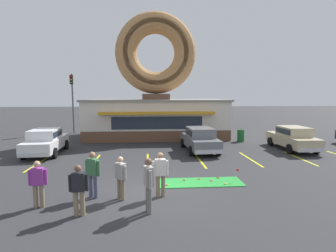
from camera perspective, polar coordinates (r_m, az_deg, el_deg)
The scene contains 28 objects.
ground_plane at distance 10.31m, azimuth -4.90°, elevation -14.47°, with size 160.00×160.00×0.00m, color #2D2D30.
donut_shop_building at distance 23.57m, azimuth -2.64°, elevation 6.72°, with size 12.30×6.75×10.96m.
putting_mat at distance 11.54m, azimuth 7.10°, elevation -12.07°, with size 3.57×1.24×0.03m, color green.
mini_donut_near_left at distance 12.17m, azimuth 10.82°, elevation -10.98°, with size 0.13×0.13×0.04m, color brown.
mini_donut_near_right at distance 11.46m, azimuth 12.42°, elevation -12.15°, with size 0.13×0.13×0.04m, color #E5C666.
mini_donut_mid_left at distance 11.70m, azimuth 3.54°, elevation -11.60°, with size 0.13×0.13×0.04m, color #A5724C.
mini_donut_mid_centre at distance 11.07m, azimuth -0.25°, elevation -12.66°, with size 0.13×0.13×0.04m, color #D17F47.
mini_donut_mid_right at distance 11.74m, azimuth 9.41°, elevation -11.61°, with size 0.13×0.13×0.04m, color #D8667F.
mini_donut_far_left at distance 11.88m, azimuth 6.80°, elevation -11.35°, with size 0.13×0.13×0.04m, color #D17F47.
golf_ball at distance 11.51m, azimuth 2.87°, elevation -11.89°, with size 0.04×0.04×0.04m, color white.
putting_flag_pin at distance 11.79m, azimuth 14.76°, elevation -9.68°, with size 0.13×0.01×0.55m.
car_white at distance 18.37m, azimuth -25.10°, elevation -2.87°, with size 2.18×4.65×1.60m.
car_grey at distance 17.59m, azimuth 6.94°, elevation -2.68°, with size 2.15×4.64×1.60m.
car_champagne at distance 19.89m, azimuth 25.50°, elevation -2.20°, with size 2.03×4.58×1.60m.
pedestrian_blue_sweater_man at distance 9.98m, azimuth -16.07°, elevation -9.68°, with size 0.56×0.36×1.71m.
pedestrian_hooded_kid at distance 9.83m, azimuth -26.45°, elevation -10.86°, with size 0.59×0.28×1.58m.
pedestrian_leather_jacket_man at distance 9.72m, azimuth -1.66°, elevation -10.06°, with size 0.59×0.28×1.65m.
pedestrian_clipboard_woman at distance 9.62m, azimuth -10.27°, elevation -10.68°, with size 0.43×0.47×1.57m.
pedestrian_beanie_man at distance 8.45m, azimuth -4.26°, elevation -12.16°, with size 0.32×0.58×1.77m.
pedestrian_crossing_woman at distance 8.70m, azimuth -18.89°, elevation -12.64°, with size 0.60×0.25×1.61m.
trash_bin at distance 21.95m, azimuth 15.54°, elevation -2.00°, with size 0.57×0.57×0.97m.
traffic_light_pole at distance 27.58m, azimuth -20.10°, elevation 6.25°, with size 0.28×0.47×5.80m.
parking_stripe_far_left at distance 16.25m, azimuth -26.30°, elevation -7.24°, with size 0.12×3.60×0.01m, color yellow.
parking_stripe_left at distance 15.38m, azimuth -15.79°, elevation -7.55°, with size 0.12×3.60×0.01m, color yellow.
parking_stripe_mid_left at distance 15.08m, azimuth -4.44°, elevation -7.60°, with size 0.12×3.60×0.01m, color yellow.
parking_stripe_centre at distance 15.36m, azimuth 6.91°, elevation -7.36°, with size 0.12×3.60×0.01m, color yellow.
parking_stripe_mid_right at distance 16.21m, azimuth 17.45°, elevation -6.88°, with size 0.12×3.60×0.01m, color yellow.
parking_stripe_right at distance 17.53m, azimuth 26.65°, elevation -6.27°, with size 0.12×3.60×0.01m, color yellow.
Camera 1 is at (0.13, -9.61, 3.71)m, focal length 28.00 mm.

